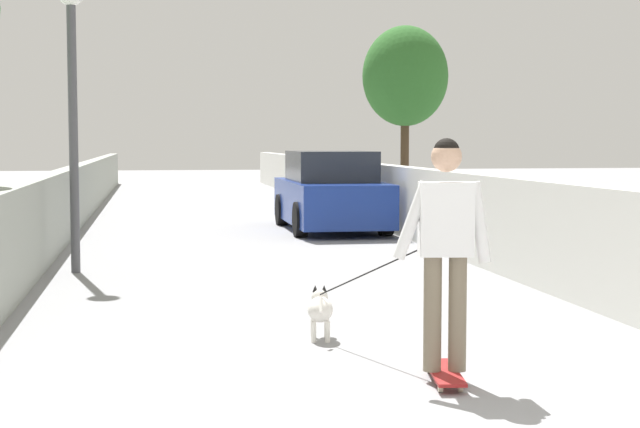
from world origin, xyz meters
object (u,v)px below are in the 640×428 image
(lamp_post, at_px, (72,69))
(dog, at_px, (321,308))
(skateboard, at_px, (444,373))
(car_near, at_px, (331,194))
(tree_right_near, at_px, (405,77))
(person_skateboarder, at_px, (446,235))

(lamp_post, bearing_deg, dog, -152.97)
(skateboard, xyz_separation_m, car_near, (11.94, -1.34, 0.65))
(tree_right_near, distance_m, skateboard, 17.60)
(dog, bearing_deg, tree_right_near, -17.30)
(tree_right_near, distance_m, dog, 16.16)
(person_skateboarder, bearing_deg, car_near, -6.42)
(lamp_post, distance_m, person_skateboarder, 7.34)
(skateboard, xyz_separation_m, person_skateboarder, (0.00, 0.00, 1.00))
(tree_right_near, bearing_deg, skateboard, 166.30)
(lamp_post, relative_size, person_skateboarder, 2.29)
(skateboard, bearing_deg, tree_right_near, -13.70)
(dog, relative_size, car_near, 0.47)
(skateboard, relative_size, person_skateboarder, 0.49)
(person_skateboarder, distance_m, car_near, 12.02)
(tree_right_near, bearing_deg, dog, 162.70)
(lamp_post, height_order, dog, lamp_post)
(lamp_post, xyz_separation_m, dog, (-4.82, -2.46, -2.39))
(tree_right_near, height_order, car_near, tree_right_near)
(person_skateboarder, bearing_deg, skateboard, -90.00)
(tree_right_near, xyz_separation_m, person_skateboarder, (-16.80, 4.10, -2.25))
(skateboard, relative_size, dog, 0.42)
(tree_right_near, height_order, skateboard, tree_right_near)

